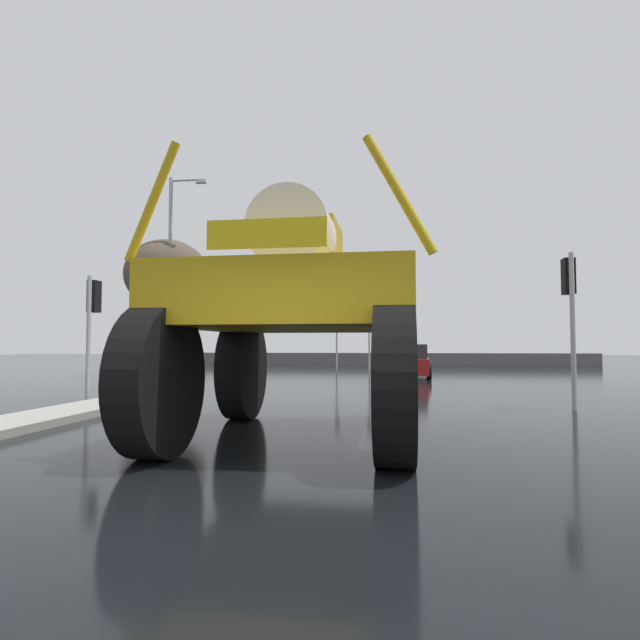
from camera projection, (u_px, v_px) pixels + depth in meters
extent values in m
plane|color=black|center=(362.00, 380.00, 22.15)|extent=(120.00, 120.00, 0.00)
cube|color=#9E9B93|center=(61.00, 414.00, 10.56)|extent=(1.36, 7.28, 0.15)
cylinder|color=black|center=(243.00, 369.00, 10.44)|extent=(0.51, 2.02, 2.01)
cylinder|color=black|center=(397.00, 370.00, 9.98)|extent=(0.51, 2.02, 2.01)
cylinder|color=black|center=(159.00, 381.00, 6.81)|extent=(0.51, 2.02, 2.01)
cylinder|color=black|center=(395.00, 384.00, 6.34)|extent=(0.51, 2.02, 2.01)
cube|color=gold|center=(300.00, 303.00, 8.45)|extent=(3.62, 4.42, 0.85)
cube|color=#A98611|center=(306.00, 253.00, 8.95)|extent=(1.15, 1.45, 0.98)
cylinder|color=silver|center=(293.00, 232.00, 7.86)|extent=(1.23, 1.05, 1.22)
cylinder|color=gold|center=(152.00, 202.00, 6.80)|extent=(0.75, 0.13, 1.59)
cylinder|color=gold|center=(400.00, 194.00, 6.31)|extent=(0.90, 0.13, 1.53)
cube|color=yellow|center=(266.00, 233.00, 6.29)|extent=(1.50, 0.06, 0.36)
cube|color=maroon|center=(410.00, 366.00, 23.83)|extent=(1.91, 4.18, 0.70)
cube|color=#23282D|center=(410.00, 351.00, 23.71)|extent=(1.67, 2.18, 0.64)
cylinder|color=black|center=(393.00, 369.00, 25.30)|extent=(0.21, 0.61, 0.60)
cylinder|color=black|center=(428.00, 370.00, 24.98)|extent=(0.21, 0.61, 0.60)
cylinder|color=black|center=(390.00, 372.00, 22.66)|extent=(0.21, 0.61, 0.60)
cylinder|color=black|center=(429.00, 373.00, 22.33)|extent=(0.21, 0.61, 0.60)
cylinder|color=#A8AAAF|center=(88.00, 339.00, 13.40)|extent=(0.11, 0.11, 3.28)
cube|color=black|center=(94.00, 296.00, 13.66)|extent=(0.24, 0.32, 0.84)
sphere|color=red|center=(98.00, 287.00, 13.86)|extent=(0.17, 0.17, 0.17)
sphere|color=#3C2403|center=(98.00, 297.00, 13.85)|extent=(0.17, 0.17, 0.17)
sphere|color=black|center=(98.00, 307.00, 13.84)|extent=(0.17, 0.17, 0.17)
cylinder|color=#A8AAAF|center=(573.00, 331.00, 11.75)|extent=(0.11, 0.11, 3.59)
cube|color=black|center=(568.00, 276.00, 12.03)|extent=(0.24, 0.32, 0.84)
sphere|color=red|center=(565.00, 266.00, 12.23)|extent=(0.17, 0.17, 0.17)
sphere|color=#3C2403|center=(566.00, 277.00, 12.21)|extent=(0.17, 0.17, 0.17)
sphere|color=black|center=(566.00, 289.00, 12.20)|extent=(0.17, 0.17, 0.17)
cylinder|color=#A8AAAF|center=(337.00, 338.00, 31.54)|extent=(0.11, 0.11, 3.78)
cube|color=black|center=(337.00, 316.00, 31.82)|extent=(0.24, 0.32, 0.84)
sphere|color=red|center=(337.00, 312.00, 32.02)|extent=(0.17, 0.17, 0.17)
sphere|color=#3C2403|center=(337.00, 316.00, 32.01)|extent=(0.17, 0.17, 0.17)
sphere|color=black|center=(337.00, 321.00, 31.99)|extent=(0.17, 0.17, 0.17)
cylinder|color=#A8AAAF|center=(369.00, 335.00, 31.27)|extent=(0.11, 0.11, 4.19)
cube|color=black|center=(369.00, 309.00, 31.56)|extent=(0.24, 0.32, 0.84)
sphere|color=red|center=(369.00, 305.00, 31.76)|extent=(0.17, 0.17, 0.17)
sphere|color=#3C2403|center=(369.00, 310.00, 31.75)|extent=(0.17, 0.17, 0.17)
sphere|color=black|center=(369.00, 314.00, 31.74)|extent=(0.17, 0.17, 0.17)
cylinder|color=#A8AAAF|center=(170.00, 276.00, 24.44)|extent=(0.18, 0.18, 9.45)
cylinder|color=#A8AAAF|center=(186.00, 180.00, 24.56)|extent=(1.49, 0.10, 0.10)
cube|color=silver|center=(201.00, 182.00, 24.45)|extent=(0.50, 0.24, 0.16)
cylinder|color=#473828|center=(166.00, 339.00, 25.45)|extent=(0.41, 0.41, 3.54)
ellipsoid|color=brown|center=(167.00, 275.00, 25.60)|extent=(4.07, 4.07, 3.46)
cube|color=#59595B|center=(375.00, 359.00, 38.83)|extent=(31.87, 0.24, 0.90)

